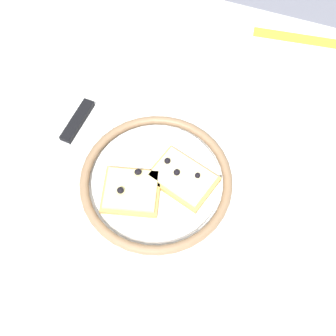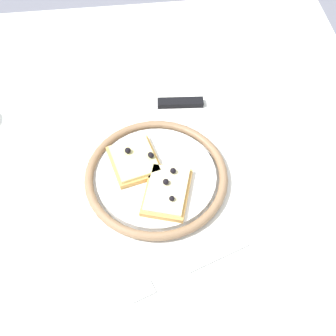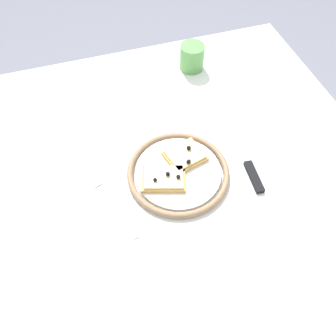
% 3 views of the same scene
% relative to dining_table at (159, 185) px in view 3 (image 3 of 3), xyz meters
% --- Properties ---
extents(ground_plane, '(6.00, 6.00, 0.00)m').
position_rel_dining_table_xyz_m(ground_plane, '(0.00, 0.00, -0.65)').
color(ground_plane, slate).
extents(dining_table, '(1.10, 0.95, 0.73)m').
position_rel_dining_table_xyz_m(dining_table, '(0.00, 0.00, 0.00)').
color(dining_table, white).
rests_on(dining_table, ground_plane).
extents(plate, '(0.25, 0.25, 0.02)m').
position_rel_dining_table_xyz_m(plate, '(0.04, -0.04, 0.09)').
color(plate, white).
rests_on(plate, dining_table).
extents(pizza_slice_near, '(0.11, 0.10, 0.03)m').
position_rel_dining_table_xyz_m(pizza_slice_near, '(0.07, -0.00, 0.10)').
color(pizza_slice_near, tan).
rests_on(pizza_slice_near, plate).
extents(pizza_slice_far, '(0.12, 0.10, 0.03)m').
position_rel_dining_table_xyz_m(pizza_slice_far, '(0.00, -0.05, 0.10)').
color(pizza_slice_far, tan).
rests_on(pizza_slice_far, plate).
extents(knife, '(0.04, 0.24, 0.01)m').
position_rel_dining_table_xyz_m(knife, '(0.21, -0.07, 0.08)').
color(knife, silver).
rests_on(knife, dining_table).
extents(fork, '(0.08, 0.20, 0.00)m').
position_rel_dining_table_xyz_m(fork, '(-0.13, -0.07, 0.08)').
color(fork, silver).
rests_on(fork, dining_table).
extents(cup, '(0.07, 0.07, 0.08)m').
position_rel_dining_table_xyz_m(cup, '(0.21, 0.33, 0.12)').
color(cup, '#599E4C').
rests_on(cup, dining_table).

